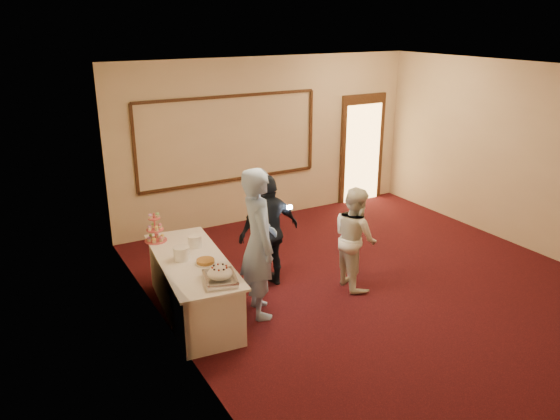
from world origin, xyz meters
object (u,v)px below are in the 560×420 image
object	(u,v)px
woman	(355,238)
tart	(206,262)
plate_stack_b	(195,241)
plate_stack_a	(182,253)
guest	(269,232)
buffet_table	(193,286)
pavlova_tray	(220,275)
cupcake_stand	(155,230)
man	(259,243)

from	to	relation	value
woman	tart	bearing A→B (deg)	93.66
plate_stack_b	woman	size ratio (longest dim) A/B	0.13
plate_stack_a	guest	world-z (taller)	guest
buffet_table	plate_stack_a	xyz separation A→B (m)	(-0.11, 0.04, 0.47)
woman	guest	xyz separation A→B (m)	(-1.04, 0.60, 0.09)
plate_stack_b	guest	bearing A→B (deg)	-6.23
pavlova_tray	guest	size ratio (longest dim) A/B	0.34
guest	cupcake_stand	bearing A→B (deg)	-27.27
pavlova_tray	guest	world-z (taller)	guest
cupcake_stand	woman	distance (m)	2.75
pavlova_tray	cupcake_stand	xyz separation A→B (m)	(-0.28, 1.54, 0.08)
tart	man	xyz separation A→B (m)	(0.65, -0.18, 0.18)
cupcake_stand	man	world-z (taller)	man
tart	woman	world-z (taller)	woman
man	guest	size ratio (longest dim) A/B	1.19
pavlova_tray	buffet_table	bearing A→B (deg)	94.98
buffet_table	woman	size ratio (longest dim) A/B	1.48
woman	plate_stack_a	bearing A→B (deg)	88.04
cupcake_stand	tart	xyz separation A→B (m)	(0.31, -1.01, -0.13)
plate_stack_a	woman	size ratio (longest dim) A/B	0.14
plate_stack_b	guest	xyz separation A→B (m)	(1.05, -0.12, -0.03)
plate_stack_b	guest	distance (m)	1.06
pavlova_tray	guest	bearing A→B (deg)	40.02
buffet_table	plate_stack_a	bearing A→B (deg)	158.68
plate_stack_b	guest	size ratio (longest dim) A/B	0.12
pavlova_tray	guest	distance (m)	1.52
cupcake_stand	man	bearing A→B (deg)	-50.91
pavlova_tray	plate_stack_b	world-z (taller)	pavlova_tray
cupcake_stand	plate_stack_a	size ratio (longest dim) A/B	2.10
man	plate_stack_a	bearing A→B (deg)	76.48
plate_stack_a	man	bearing A→B (deg)	-26.58
plate_stack_a	buffet_table	bearing A→B (deg)	-21.32
cupcake_stand	tart	bearing A→B (deg)	-72.67
buffet_table	tart	world-z (taller)	tart
pavlova_tray	man	bearing A→B (deg)	27.21
plate_stack_a	plate_stack_b	distance (m)	0.42
plate_stack_a	cupcake_stand	bearing A→B (deg)	97.51
tart	cupcake_stand	bearing A→B (deg)	107.33
buffet_table	guest	distance (m)	1.33
cupcake_stand	man	size ratio (longest dim) A/B	0.23
cupcake_stand	tart	distance (m)	1.07
plate_stack_b	man	xyz separation A→B (m)	(0.58, -0.74, 0.13)
pavlova_tray	plate_stack_b	bearing A→B (deg)	84.11
pavlova_tray	plate_stack_a	bearing A→B (deg)	102.79
tart	woman	distance (m)	2.18
buffet_table	plate_stack_a	size ratio (longest dim) A/B	10.34
cupcake_stand	guest	bearing A→B (deg)	-21.30
woman	pavlova_tray	bearing A→B (deg)	107.49
woman	guest	distance (m)	1.21
buffet_table	woman	distance (m)	2.33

